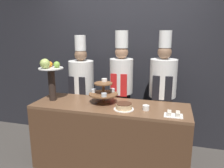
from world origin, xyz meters
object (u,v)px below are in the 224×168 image
object	(u,v)px
cake_square_tray	(174,114)
chef_center_left	(121,86)
cake_round	(124,107)
tiered_stand	(103,92)
chef_center_right	(162,90)
chef_left	(82,88)
cup_white	(146,108)
fruit_pedestal	(50,74)

from	to	relation	value
cake_square_tray	chef_center_left	size ratio (longest dim) A/B	0.11
cake_round	chef_center_left	size ratio (longest dim) A/B	0.14
cake_round	chef_center_left	bearing A→B (deg)	105.96
tiered_stand	chef_center_right	size ratio (longest dim) A/B	0.21
chef_left	chef_center_left	bearing A→B (deg)	0.02
chef_left	cake_square_tray	bearing A→B (deg)	-26.37
cake_round	chef_left	world-z (taller)	chef_left
tiered_stand	cup_white	size ratio (longest dim) A/B	4.60
tiered_stand	cake_square_tray	bearing A→B (deg)	-14.27
chef_left	cup_white	bearing A→B (deg)	-28.76
cup_white	tiered_stand	bearing A→B (deg)	167.61
cake_round	chef_center_left	xyz separation A→B (m)	(-0.18, 0.64, 0.09)
cake_square_tray	chef_center_right	size ratio (longest dim) A/B	0.11
tiered_stand	chef_center_left	bearing A→B (deg)	74.52
cake_round	chef_center_left	distance (m)	0.67
fruit_pedestal	chef_left	size ratio (longest dim) A/B	0.33
fruit_pedestal	cake_square_tray	world-z (taller)	fruit_pedestal
tiered_stand	cake_square_tray	xyz separation A→B (m)	(0.89, -0.23, -0.13)
cake_round	chef_left	size ratio (longest dim) A/B	0.14
chef_center_left	chef_center_right	distance (m)	0.60
fruit_pedestal	chef_left	world-z (taller)	chef_left
cake_square_tray	tiered_stand	bearing A→B (deg)	165.73
tiered_stand	chef_center_right	bearing A→B (deg)	32.53
cup_white	chef_center_left	bearing A→B (deg)	126.73
cup_white	cake_square_tray	bearing A→B (deg)	-17.55
tiered_stand	cake_round	distance (m)	0.37
fruit_pedestal	cake_round	distance (m)	1.08
tiered_stand	fruit_pedestal	size ratio (longest dim) A/B	0.66
cake_square_tray	chef_center_left	distance (m)	1.03
fruit_pedestal	chef_center_left	distance (m)	1.03
cake_round	chef_left	xyz separation A→B (m)	(-0.82, 0.64, 0.02)
cake_round	cup_white	world-z (taller)	cake_round
cup_white	chef_center_right	xyz separation A→B (m)	(0.16, 0.59, 0.08)
chef_left	chef_center_left	xyz separation A→B (m)	(0.64, 0.00, 0.07)
tiered_stand	chef_center_right	distance (m)	0.87
cake_round	cake_square_tray	size ratio (longest dim) A/B	1.20
fruit_pedestal	cake_round	xyz separation A→B (m)	(1.02, -0.09, -0.33)
chef_center_right	cake_square_tray	bearing A→B (deg)	-77.10
chef_center_left	cake_square_tray	bearing A→B (deg)	-42.33
fruit_pedestal	cake_square_tray	distance (m)	1.64
fruit_pedestal	chef_center_right	world-z (taller)	chef_center_right
tiered_stand	fruit_pedestal	distance (m)	0.75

